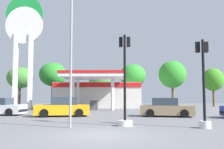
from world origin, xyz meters
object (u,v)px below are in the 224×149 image
Objects in this scene: car_1 at (0,107)px; tree_2 at (101,81)px; tree_0 at (20,78)px; traffic_signal_2 at (125,96)px; tree_3 at (133,76)px; tree_1 at (53,74)px; corner_streetlamp at (71,41)px; car_4 at (62,108)px; station_pole_sign at (24,35)px; tree_5 at (213,80)px; traffic_signal_1 at (204,93)px; tree_4 at (172,74)px; car_0 at (167,108)px.

car_1 is 0.74× the size of tree_2.
tree_0 is 1.07× the size of tree_2.
traffic_signal_2 is at bearing -35.86° from car_1.
tree_3 reaches higher than traffic_signal_2.
corner_streetlamp is (7.92, -27.49, -0.46)m from tree_1.
tree_1 is at bearing -4.57° from tree_0.
traffic_signal_2 is (4.90, -6.45, 0.96)m from car_4.
station_pole_sign reaches higher than tree_2.
car_1 is 5.78m from car_4.
station_pole_sign is 2.33× the size of tree_5.
traffic_signal_1 is 31.16m from tree_1.
car_1 is 0.62× the size of tree_1.
tree_4 is at bearing -3.73° from tree_0.
car_1 is 0.92× the size of traffic_signal_1.
traffic_signal_2 is 26.77m from tree_3.
car_0 is at bearing -103.17° from tree_4.
car_4 is 8.80m from corner_streetlamp.
traffic_signal_1 is 7.49m from corner_streetlamp.
traffic_signal_2 reaches higher than traffic_signal_1.
car_1 is 31.05m from tree_5.
car_4 is (6.81, -9.34, -8.19)m from station_pole_sign.
tree_1 is at bearing -178.98° from tree_3.
tree_0 is (-20.33, 27.62, 2.67)m from traffic_signal_1.
tree_3 is at bearing -0.65° from tree_0.
tree_3 is (18.14, -0.21, 0.31)m from tree_0.
tree_3 is at bearing 94.58° from traffic_signal_1.
tree_4 is at bearing -10.02° from tree_2.
tree_2 is at bearing 169.98° from tree_4.
tree_5 is at bearing -2.65° from tree_3.
car_4 is 0.79× the size of tree_2.
tree_4 reaches higher than traffic_signal_2.
tree_1 is 0.99× the size of tree_4.
tree_5 is at bearing 21.33° from station_pole_sign.
car_1 is 20.28m from tree_0.
car_0 is at bearing -4.82° from car_1.
tree_2 reaches higher than traffic_signal_1.
tree_0 reaches higher than tree_5.
tree_1 reaches higher than traffic_signal_2.
traffic_signal_1 is at bearing -98.22° from tree_4.
corner_streetlamp is (0.27, -28.30, 0.61)m from tree_2.
corner_streetlamp reaches higher than traffic_signal_2.
tree_0 is (-4.52, 10.93, -4.39)m from station_pole_sign.
tree_1 is (-10.80, 26.29, 3.35)m from traffic_signal_2.
corner_streetlamp is at bearing -48.97° from car_1.
car_1 is 0.56× the size of corner_streetlamp.
car_0 is 20.55m from tree_3.
tree_1 reaches higher than tree_5.
traffic_signal_2 is 0.77× the size of tree_3.
tree_0 is at bearing 121.28° from traffic_signal_2.
station_pole_sign is at bearing 126.11° from car_4.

